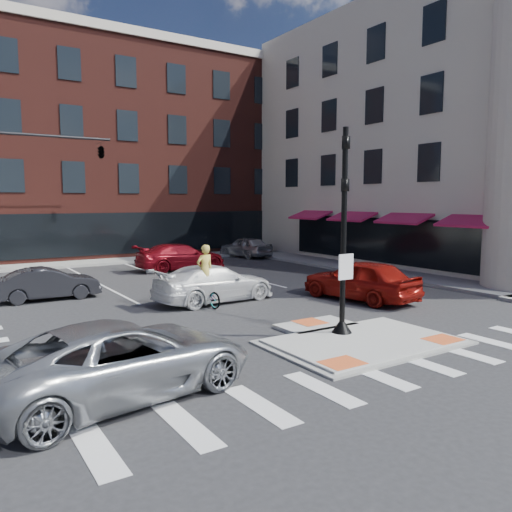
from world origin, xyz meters
TOP-DOWN VIEW (x-y plane):
  - ground at (0.00, 0.00)m, footprint 120.00×120.00m
  - refuge_island at (0.00, -0.26)m, footprint 5.40×4.65m
  - sidewalk_e at (10.80, 10.00)m, footprint 3.00×24.00m
  - sidewalk_n at (3.00, 22.00)m, footprint 26.00×3.00m
  - building_n at (3.00, 31.99)m, footprint 24.40×18.40m
  - building_e at (21.54, 11.50)m, footprint 21.90×23.90m
  - building_far_right at (9.00, 54.00)m, footprint 12.00×12.00m
  - signal_pole at (0.00, 0.40)m, footprint 0.60×0.60m
  - mast_arm_signal at (-3.47, 18.00)m, footprint 6.10×2.24m
  - silver_suv at (-6.92, -0.56)m, footprint 5.99×3.46m
  - red_sedan at (4.34, 4.07)m, footprint 2.71×5.14m
  - white_pickup at (-0.77, 7.00)m, footprint 5.23×2.50m
  - bg_car_dark at (-6.29, 11.00)m, footprint 4.01×1.48m
  - bg_car_silver at (8.48, 19.73)m, footprint 2.44×4.55m
  - bg_car_red at (1.89, 16.18)m, footprint 5.27×2.16m
  - cyclist at (-1.50, 6.39)m, footprint 0.88×1.97m

SIDE VIEW (x-z plane):
  - ground at x=0.00m, z-range 0.00..0.00m
  - refuge_island at x=0.00m, z-range -0.01..0.11m
  - sidewalk_e at x=10.80m, z-range 0.00..0.15m
  - sidewalk_n at x=3.00m, z-range 0.00..0.15m
  - bg_car_dark at x=-6.29m, z-range 0.00..1.31m
  - white_pickup at x=-0.77m, z-range 0.00..1.47m
  - bg_car_silver at x=8.48m, z-range 0.00..1.47m
  - bg_car_red at x=1.89m, z-range 0.00..1.53m
  - silver_suv at x=-6.92m, z-range 0.00..1.57m
  - cyclist at x=-1.50m, z-range -0.39..1.98m
  - red_sedan at x=4.34m, z-range 0.00..1.67m
  - signal_pole at x=0.00m, z-range -0.63..5.35m
  - building_far_right at x=9.00m, z-range 0.00..12.00m
  - mast_arm_signal at x=-3.47m, z-range 2.21..10.21m
  - building_n at x=3.00m, z-range 0.05..15.55m
  - building_e at x=21.54m, z-range -0.81..16.89m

